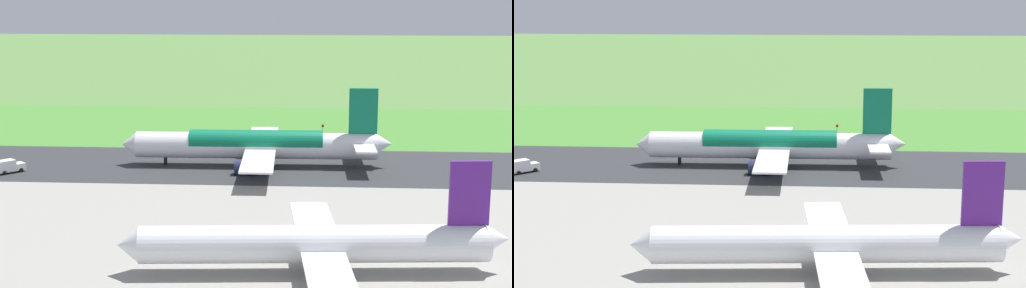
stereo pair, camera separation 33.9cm
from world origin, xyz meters
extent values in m
plane|color=#547F3D|center=(0.00, 0.00, 0.00)|extent=(800.00, 800.00, 0.00)
cube|color=#2D3033|center=(0.00, 0.00, 0.03)|extent=(600.00, 31.99, 0.06)
cube|color=gray|center=(0.00, 63.61, 0.03)|extent=(440.00, 110.00, 0.05)
cube|color=#478534|center=(0.00, -35.57, 0.02)|extent=(600.00, 80.00, 0.04)
cylinder|color=white|center=(14.11, 0.00, 4.20)|extent=(48.08, 5.99, 5.20)
cone|color=white|center=(39.61, 0.42, 4.20)|extent=(3.08, 4.99, 4.94)
cone|color=white|center=(-11.09, -0.42, 4.80)|extent=(3.57, 4.48, 4.42)
cube|color=#0C724C|center=(-7.01, -0.35, 11.30)|extent=(5.61, 0.59, 9.00)
cube|color=white|center=(-7.10, 5.15, 5.00)|extent=(4.15, 9.06, 0.36)
cube|color=white|center=(-6.92, -5.85, 5.00)|extent=(4.15, 9.06, 0.36)
cube|color=white|center=(12.93, 10.98, 3.80)|extent=(6.36, 22.10, 0.35)
cube|color=white|center=(13.29, -11.02, 3.80)|extent=(6.36, 22.10, 0.35)
cylinder|color=#23284C|center=(15.49, 7.52, 1.32)|extent=(4.55, 2.87, 2.80)
cylinder|color=#23284C|center=(15.73, -7.47, 1.32)|extent=(4.55, 2.87, 2.80)
cylinder|color=black|center=(32.35, 0.30, 1.71)|extent=(0.70, 0.70, 3.42)
cylinder|color=black|center=(11.04, 3.95, 1.71)|extent=(0.70, 0.70, 3.42)
cylinder|color=black|center=(11.18, -4.05, 1.71)|extent=(0.70, 0.70, 3.42)
cylinder|color=#0C724C|center=(14.11, 0.00, 4.72)|extent=(26.48, 5.66, 5.23)
cylinder|color=white|center=(2.93, 59.22, 3.85)|extent=(44.27, 8.32, 4.77)
cone|color=white|center=(26.25, 61.11, 3.85)|extent=(3.11, 4.74, 4.53)
cone|color=white|center=(-20.11, 57.35, 4.40)|extent=(3.53, 4.30, 4.05)
cube|color=#591E8C|center=(-16.38, 57.65, 10.36)|extent=(5.16, 0.87, 8.26)
cube|color=white|center=(1.20, 69.20, 3.49)|extent=(7.12, 20.56, 0.32)
cube|color=white|center=(2.84, 49.09, 3.49)|extent=(7.12, 20.56, 0.32)
cylinder|color=black|center=(2.93, 59.22, 0.73)|extent=(0.73, 0.73, 1.47)
cube|color=silver|center=(59.87, 7.83, 1.10)|extent=(3.11, 3.11, 1.30)
cube|color=silver|center=(61.81, 9.85, 1.55)|extent=(4.29, 4.33, 2.20)
cylinder|color=black|center=(60.59, 7.14, 0.45)|extent=(0.84, 0.86, 0.90)
cylinder|color=black|center=(59.15, 8.52, 0.45)|extent=(0.84, 0.86, 0.90)
cylinder|color=black|center=(62.95, 9.59, 0.45)|extent=(0.84, 0.86, 0.90)
cylinder|color=black|center=(61.50, 10.98, 0.45)|extent=(0.84, 0.86, 0.90)
cylinder|color=slate|center=(0.25, -33.46, 1.01)|extent=(0.10, 0.10, 2.01)
cube|color=red|center=(0.25, -33.48, 2.31)|extent=(0.60, 0.04, 0.60)
cone|color=orange|center=(4.64, -32.68, 0.28)|extent=(0.40, 0.40, 0.55)
camera|label=1|loc=(3.95, 155.32, 36.27)|focal=56.01mm
camera|label=2|loc=(3.61, 155.30, 36.27)|focal=56.01mm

